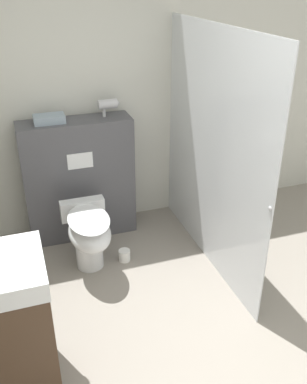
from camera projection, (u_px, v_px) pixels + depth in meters
name	position (u px, v px, depth m)	size (l,w,h in m)	color
wall_back	(116.00, 96.00, 3.92)	(8.00, 0.06, 2.50)	silver
partition_panel	(79.00, 179.00, 3.93)	(0.99, 0.31, 1.13)	#4C4C51
shower_glass	(211.00, 153.00, 3.41)	(0.04, 1.80, 1.95)	silver
toilet	(89.00, 234.00, 3.51)	(0.37, 0.60, 0.54)	white
sink_vanity	(2.00, 332.00, 2.39)	(0.57, 0.50, 1.08)	#473323
hair_drier	(108.00, 104.00, 3.72)	(0.19, 0.08, 0.15)	#B7B7BC
folded_towel	(49.00, 119.00, 3.59)	(0.26, 0.16, 0.07)	#8C9EAD
spare_toilet_roll	(124.00, 255.00, 3.75)	(0.10, 0.10, 0.10)	white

